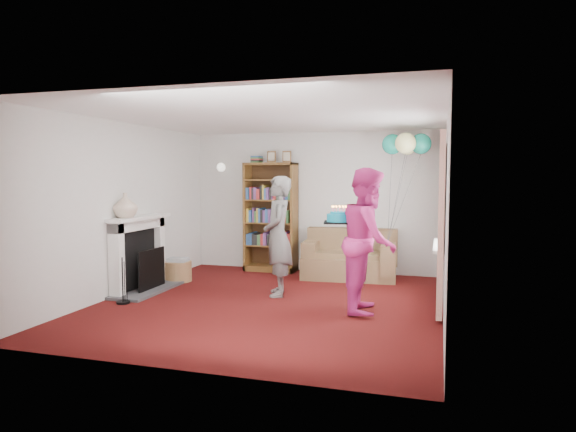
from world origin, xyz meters
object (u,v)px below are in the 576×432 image
(birthday_cake, at_px, (340,218))
(person_magenta, at_px, (369,240))
(person_striped, at_px, (278,236))
(sofa, at_px, (350,259))
(bookcase, at_px, (271,218))

(birthday_cake, bearing_deg, person_magenta, -9.48)
(person_striped, bearing_deg, sofa, 134.81)
(person_striped, xyz_separation_m, birthday_cake, (0.98, -0.44, 0.32))
(person_magenta, bearing_deg, sofa, 12.26)
(sofa, bearing_deg, person_striped, -120.47)
(sofa, bearing_deg, bookcase, 166.59)
(sofa, xyz_separation_m, person_striped, (-0.78, -1.58, 0.55))
(sofa, distance_m, birthday_cake, 2.20)
(sofa, distance_m, person_striped, 1.84)
(bookcase, xyz_separation_m, person_magenta, (2.08, -2.32, -0.04))
(person_magenta, height_order, birthday_cake, person_magenta)
(birthday_cake, bearing_deg, person_striped, 155.97)
(person_magenta, xyz_separation_m, birthday_cake, (-0.39, 0.07, 0.27))
(person_striped, bearing_deg, bookcase, -177.71)
(bookcase, bearing_deg, birthday_cake, -53.17)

